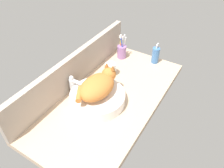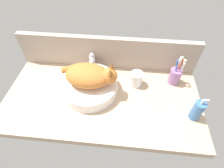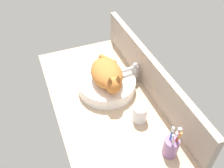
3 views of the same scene
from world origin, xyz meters
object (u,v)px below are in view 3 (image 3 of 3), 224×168
Objects in this scene: sink_basin at (107,85)px; toothbrush_cup at (171,146)px; faucet at (133,72)px; cat at (107,74)px; water_glass at (140,114)px.

sink_basin is 51.67cm from toothbrush_cup.
toothbrush_cup is at bearing -5.49° from faucet.
cat is 3.54× the size of water_glass.
sink_basin is at bearing -166.62° from toothbrush_cup.
faucet is 1.49× the size of water_glass.
sink_basin is at bearing 179.95° from cat.
sink_basin is 3.64× the size of water_glass.
water_glass is at bearing -17.88° from faucet.
toothbrush_cup reaches higher than faucet.
faucet is (-2.37, 16.87, -5.42)cm from cat.
cat is 1.72× the size of toothbrush_cup.
toothbrush_cup is 2.06× the size of water_glass.
cat is at bearing -0.05° from sink_basin.
cat reaches higher than toothbrush_cup.
sink_basin is 17.33cm from faucet.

